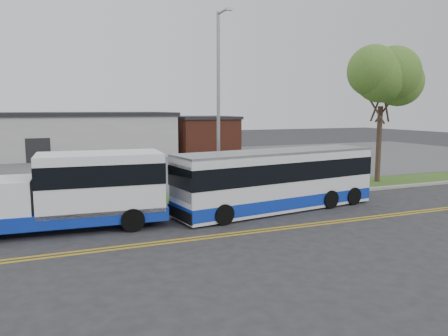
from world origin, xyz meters
name	(u,v)px	position (x,y,z in m)	size (l,w,h in m)	color
ground	(180,213)	(0.00, 0.00, 0.00)	(140.00, 140.00, 0.00)	#28282B
lane_line_north	(210,235)	(0.00, -3.85, 0.01)	(70.00, 0.12, 0.01)	gold
lane_line_south	(213,238)	(0.00, -4.15, 0.01)	(70.00, 0.12, 0.01)	gold
curb	(173,206)	(0.00, 1.10, 0.07)	(80.00, 0.30, 0.15)	#9E9B93
verge	(164,200)	(0.00, 2.90, 0.05)	(80.00, 3.30, 0.10)	#2F501A
parking_lot	(119,167)	(0.00, 17.00, 0.05)	(80.00, 25.00, 0.10)	#4C4C4F
commercial_building	(38,135)	(-6.00, 27.00, 2.18)	(25.40, 10.40, 4.35)	#9E9E99
brick_wing	(203,134)	(10.50, 26.00, 1.96)	(6.30, 7.30, 3.90)	brown
tree_east	(382,84)	(14.00, 3.00, 6.20)	(5.20, 5.20, 8.33)	#362A1D
streetlight_near	(219,98)	(3.00, 2.73, 5.23)	(0.35, 1.53, 9.50)	gray
shuttle_bus	(81,189)	(-4.32, -0.88, 1.59)	(7.90, 3.03, 2.97)	#0F2DA6
transit_bus	(277,180)	(4.38, -1.07, 1.41)	(10.26, 3.69, 2.79)	silver
pedestrian	(84,186)	(-3.85, 3.19, 0.97)	(0.63, 0.42, 1.74)	black
parked_car_a	(119,164)	(-0.59, 13.01, 0.75)	(1.37, 3.93, 1.30)	silver
grocery_bag_left	(79,202)	(-4.15, 2.94, 0.26)	(0.32, 0.32, 0.32)	white
grocery_bag_right	(91,199)	(-3.55, 3.44, 0.26)	(0.32, 0.32, 0.32)	white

